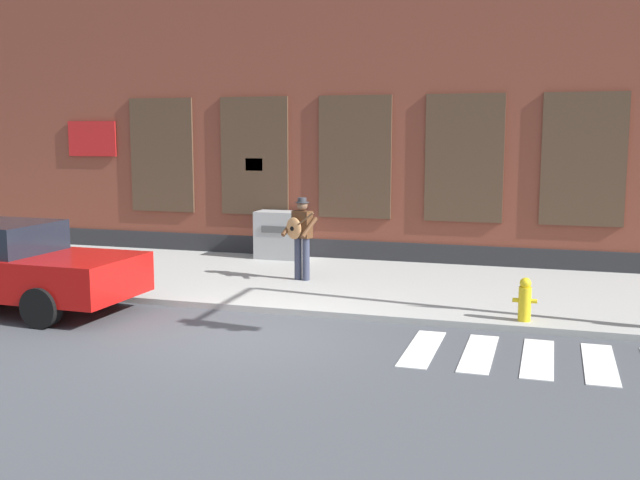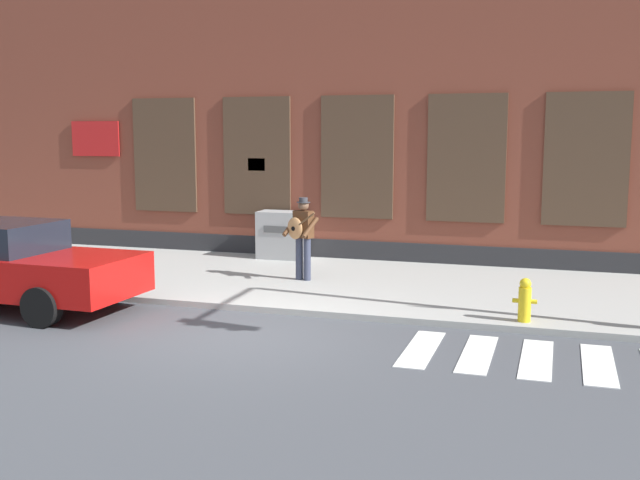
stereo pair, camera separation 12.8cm
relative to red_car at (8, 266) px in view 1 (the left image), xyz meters
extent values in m
plane|color=#424449|center=(4.60, -0.34, -0.77)|extent=(160.00, 160.00, 0.00)
cube|color=#9E9E99|center=(4.60, 3.66, -0.72)|extent=(28.00, 5.26, 0.11)
cube|color=brown|center=(4.60, 8.29, 3.66)|extent=(28.00, 4.00, 8.87)
cube|color=#28282B|center=(4.60, 6.27, -0.50)|extent=(28.00, 0.04, 0.55)
cube|color=#473323|center=(-0.42, 6.26, 1.74)|extent=(1.73, 0.06, 2.84)
cube|color=black|center=(-0.42, 6.25, 1.74)|extent=(1.61, 0.03, 2.72)
cube|color=#473323|center=(2.09, 6.26, 1.74)|extent=(1.73, 0.06, 2.84)
cube|color=black|center=(2.09, 6.25, 1.74)|extent=(1.61, 0.03, 2.72)
cube|color=#473323|center=(4.60, 6.26, 1.74)|extent=(1.73, 0.06, 2.84)
cube|color=black|center=(4.60, 6.25, 1.74)|extent=(1.61, 0.03, 2.72)
cube|color=#473323|center=(7.11, 6.26, 1.74)|extent=(1.73, 0.06, 2.84)
cube|color=black|center=(7.11, 6.25, 1.74)|extent=(1.61, 0.03, 2.72)
cube|color=#473323|center=(9.62, 6.26, 1.74)|extent=(1.73, 0.06, 2.84)
cube|color=black|center=(9.62, 6.25, 1.74)|extent=(1.61, 0.03, 2.72)
cube|color=red|center=(-2.42, 6.25, 2.14)|extent=(1.40, 0.04, 0.90)
cube|color=yellow|center=(2.09, 6.24, 1.54)|extent=(0.44, 0.02, 0.30)
cube|color=silver|center=(7.33, -0.27, -0.76)|extent=(0.42, 1.90, 0.01)
cube|color=silver|center=(8.13, -0.27, -0.76)|extent=(0.42, 1.90, 0.01)
cube|color=silver|center=(8.93, -0.27, -0.76)|extent=(0.42, 1.90, 0.01)
cube|color=silver|center=(9.72, -0.27, -0.76)|extent=(0.42, 1.90, 0.01)
cube|color=#B20F0C|center=(0.05, 0.00, -0.10)|extent=(4.64, 1.95, 0.68)
cube|color=silver|center=(2.33, 0.51, -0.03)|extent=(0.07, 0.24, 0.12)
cube|color=silver|center=(2.30, -0.63, -0.03)|extent=(0.07, 0.24, 0.12)
cylinder|color=black|center=(1.41, 0.84, -0.44)|extent=(0.67, 0.26, 0.66)
cylinder|color=black|center=(1.36, -0.91, -0.44)|extent=(0.67, 0.26, 0.66)
cylinder|color=#33384C|center=(4.32, 3.49, -0.23)|extent=(0.15, 0.15, 0.86)
cylinder|color=#33384C|center=(4.15, 3.52, -0.23)|extent=(0.15, 0.15, 0.86)
cube|color=#4C2D19|center=(4.24, 3.51, 0.48)|extent=(0.43, 0.32, 0.55)
sphere|color=brown|center=(4.24, 3.51, 0.86)|extent=(0.22, 0.22, 0.22)
cylinder|color=#333338|center=(4.24, 3.51, 0.92)|extent=(0.28, 0.28, 0.02)
cylinder|color=#333338|center=(4.24, 3.51, 0.97)|extent=(0.18, 0.18, 0.09)
cylinder|color=#4C2D19|center=(4.44, 3.35, 0.44)|extent=(0.23, 0.51, 0.39)
cylinder|color=#4C2D19|center=(3.98, 3.49, 0.44)|extent=(0.23, 0.51, 0.39)
ellipsoid|color=#B77F4C|center=(4.11, 3.36, 0.41)|extent=(0.38, 0.22, 0.44)
cylinder|color=black|center=(4.09, 3.31, 0.41)|extent=(0.09, 0.04, 0.09)
cylinder|color=brown|center=(4.35, 3.27, 0.59)|extent=(0.46, 0.17, 0.34)
cube|color=#9E9E9E|center=(2.89, 5.84, -0.10)|extent=(1.10, 0.63, 1.12)
cube|color=#4C4C4C|center=(2.89, 5.51, 0.07)|extent=(0.66, 0.02, 0.16)
cylinder|color=gold|center=(8.68, 1.38, -0.39)|extent=(0.20, 0.20, 0.55)
sphere|color=gold|center=(8.68, 1.38, -0.05)|extent=(0.18, 0.18, 0.18)
cylinder|color=gold|center=(8.54, 1.38, -0.33)|extent=(0.10, 0.07, 0.07)
cylinder|color=gold|center=(8.82, 1.38, -0.33)|extent=(0.10, 0.07, 0.07)
camera|label=1|loc=(9.02, -10.63, 2.31)|focal=42.00mm
camera|label=2|loc=(9.14, -10.59, 2.31)|focal=42.00mm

